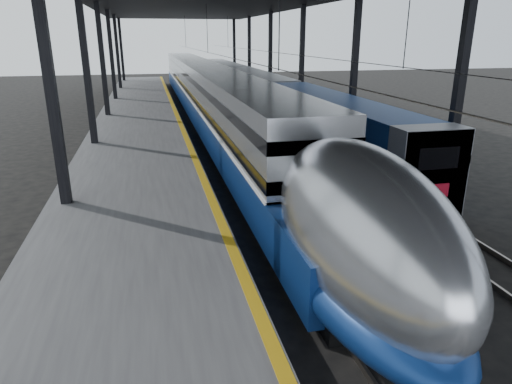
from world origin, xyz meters
name	(u,v)px	position (x,y,z in m)	size (l,w,h in m)	color
ground	(256,277)	(0.00, 0.00, 0.00)	(160.00, 160.00, 0.00)	black
platform	(139,132)	(-3.50, 20.00, 0.50)	(6.00, 80.00, 1.00)	#4C4C4F
yellow_strip	(180,123)	(-0.70, 20.00, 1.00)	(0.30, 80.00, 0.01)	gold
rails	(254,133)	(4.50, 20.00, 0.08)	(6.52, 80.00, 0.16)	slate
tgv_train	(209,97)	(2.00, 25.26, 2.08)	(3.11, 65.20, 4.46)	#AFB1B6
second_train	(258,93)	(7.00, 29.37, 1.83)	(2.62, 56.05, 3.61)	navy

